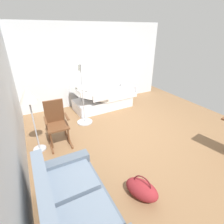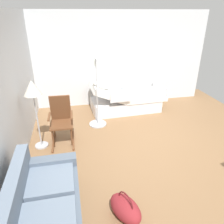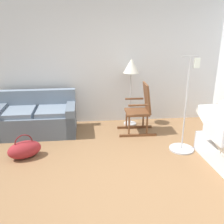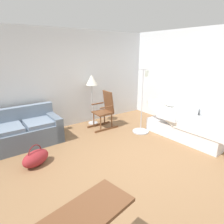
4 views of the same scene
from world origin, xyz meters
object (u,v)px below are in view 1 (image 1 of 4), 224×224
Objects in this scene: floor_lamp at (29,99)px; iv_pole at (84,115)px; hospital_bed at (103,99)px; duffel_bag at (142,189)px; couch at (75,210)px; rocking_chair at (57,123)px.

iv_pole is at bearing -61.14° from floor_lamp.
hospital_bed is 1.27× the size of iv_pole.
couch is at bearing 87.71° from duffel_bag.
couch is 1.09× the size of floor_lamp.
floor_lamp is at bearing 7.51° from couch.
floor_lamp is 0.88× the size of iv_pole.
iv_pole is (2.74, -1.06, -0.06)m from couch.
hospital_bed is 2.23m from rocking_chair.
rocking_chair is 0.62× the size of iv_pole.
duffel_bag is 2.79m from iv_pole.
couch is 2.94m from iv_pole.
hospital_bed is 1.33× the size of couch.
couch is 2.23m from floor_lamp.
hospital_bed is 2.84m from floor_lamp.
iv_pole is (2.78, 0.00, 0.10)m from duffel_bag.
floor_lamp is 2.30× the size of duffel_bag.
floor_lamp reaches higher than duffel_bag.
duffel_bag is (-2.18, -0.87, -0.35)m from rocking_chair.
rocking_chair is 2.37m from duffel_bag.
rocking_chair is 1.63× the size of duffel_bag.
rocking_chair reaches higher than hospital_bed.
iv_pole is at bearing -21.22° from couch.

